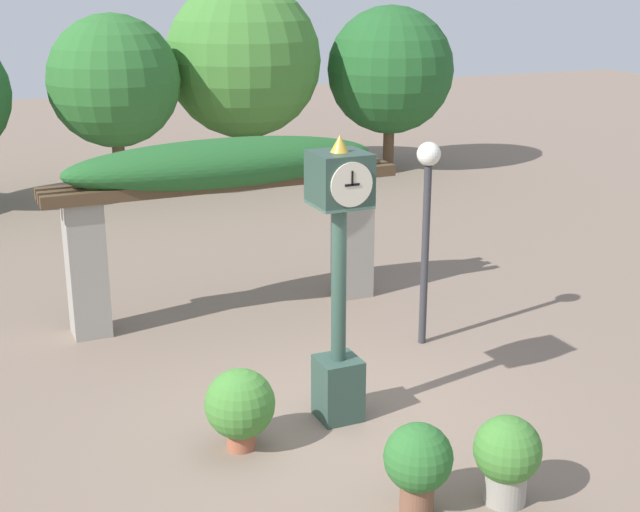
# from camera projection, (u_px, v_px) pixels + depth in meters

# --- Properties ---
(ground_plane) EXTENTS (60.00, 60.00, 0.00)m
(ground_plane) POSITION_uv_depth(u_px,v_px,m) (331.00, 419.00, 10.00)
(ground_plane) COLOR #7F6B5B
(pedestal_clock) EXTENTS (0.56, 0.61, 3.21)m
(pedestal_clock) POSITION_uv_depth(u_px,v_px,m) (339.00, 275.00, 9.55)
(pedestal_clock) COLOR #2D473D
(pedestal_clock) RESTS_ON ground
(pergola) EXTENTS (5.13, 1.10, 2.60)m
(pergola) POSITION_uv_depth(u_px,v_px,m) (225.00, 183.00, 12.59)
(pergola) COLOR gray
(pergola) RESTS_ON ground
(potted_plant_near_left) EXTENTS (0.64, 0.64, 0.87)m
(potted_plant_near_left) POSITION_uv_depth(u_px,v_px,m) (507.00, 456.00, 8.30)
(potted_plant_near_left) COLOR gray
(potted_plant_near_left) RESTS_ON ground
(potted_plant_near_right) EXTENTS (0.64, 0.64, 0.88)m
(potted_plant_near_right) POSITION_uv_depth(u_px,v_px,m) (418.00, 462.00, 8.14)
(potted_plant_near_right) COLOR brown
(potted_plant_near_right) RESTS_ON ground
(potted_plant_far_left) EXTENTS (0.74, 0.74, 0.88)m
(potted_plant_far_left) POSITION_uv_depth(u_px,v_px,m) (240.00, 405.00, 9.25)
(potted_plant_far_left) COLOR #9E563D
(potted_plant_far_left) RESTS_ON ground
(lamp_post) EXTENTS (0.31, 0.31, 2.75)m
(lamp_post) POSITION_uv_depth(u_px,v_px,m) (427.00, 201.00, 11.52)
(lamp_post) COLOR #333338
(lamp_post) RESTS_ON ground
(tree_line) EXTENTS (16.93, 4.44, 4.73)m
(tree_line) POSITION_uv_depth(u_px,v_px,m) (151.00, 77.00, 20.03)
(tree_line) COLOR brown
(tree_line) RESTS_ON ground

